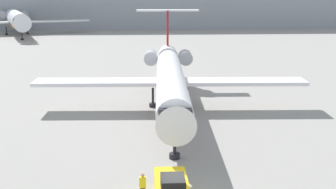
{
  "coord_description": "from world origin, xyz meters",
  "views": [
    {
      "loc": [
        -2.24,
        -25.22,
        12.38
      ],
      "look_at": [
        0.0,
        13.36,
        3.43
      ],
      "focal_mm": 50.0,
      "sensor_mm": 36.0,
      "label": 1
    }
  ],
  "objects_px": {
    "airplane_main": "(170,77)",
    "worker_near_tug": "(143,186)",
    "airplane_parked_far_left": "(16,19)",
    "pushback_tug": "(172,189)"
  },
  "relations": [
    {
      "from": "pushback_tug",
      "to": "worker_near_tug",
      "type": "height_order",
      "value": "pushback_tug"
    },
    {
      "from": "worker_near_tug",
      "to": "airplane_parked_far_left",
      "type": "height_order",
      "value": "airplane_parked_far_left"
    },
    {
      "from": "airplane_main",
      "to": "pushback_tug",
      "type": "height_order",
      "value": "airplane_main"
    },
    {
      "from": "airplane_main",
      "to": "worker_near_tug",
      "type": "xyz_separation_m",
      "value": [
        -2.94,
        -21.01,
        -2.52
      ]
    },
    {
      "from": "worker_near_tug",
      "to": "airplane_parked_far_left",
      "type": "xyz_separation_m",
      "value": [
        -32.21,
        99.07,
        3.27
      ]
    },
    {
      "from": "worker_near_tug",
      "to": "pushback_tug",
      "type": "bearing_deg",
      "value": -3.59
    },
    {
      "from": "airplane_main",
      "to": "airplane_parked_far_left",
      "type": "relative_size",
      "value": 0.91
    },
    {
      "from": "airplane_main",
      "to": "pushback_tug",
      "type": "xyz_separation_m",
      "value": [
        -1.23,
        -21.12,
        -2.72
      ]
    },
    {
      "from": "airplane_main",
      "to": "worker_near_tug",
      "type": "height_order",
      "value": "airplane_main"
    },
    {
      "from": "airplane_main",
      "to": "pushback_tug",
      "type": "bearing_deg",
      "value": -93.34
    }
  ]
}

